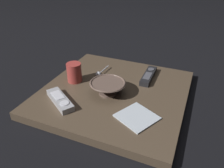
# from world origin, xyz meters

# --- Properties ---
(ground_plane) EXTENTS (6.00, 6.00, 0.00)m
(ground_plane) POSITION_xyz_m (0.00, 0.00, 0.00)
(ground_plane) COLOR black
(table) EXTENTS (0.63, 0.64, 0.04)m
(table) POSITION_xyz_m (0.00, 0.00, 0.02)
(table) COLOR #4C3D2D
(table) RESTS_ON ground
(cereal_bowl) EXTENTS (0.16, 0.16, 0.06)m
(cereal_bowl) POSITION_xyz_m (-0.02, -0.04, 0.07)
(cereal_bowl) COLOR brown
(cereal_bowl) RESTS_ON table
(coffee_mug) EXTENTS (0.07, 0.07, 0.09)m
(coffee_mug) POSITION_xyz_m (-0.21, -0.00, 0.08)
(coffee_mug) COLOR #A53833
(coffee_mug) RESTS_ON table
(teaspoon) EXTENTS (0.03, 0.12, 0.03)m
(teaspoon) POSITION_xyz_m (-0.12, 0.09, 0.05)
(teaspoon) COLOR silver
(teaspoon) RESTS_ON table
(tv_remote_near) EXTENTS (0.05, 0.18, 0.03)m
(tv_remote_near) POSITION_xyz_m (0.11, 0.17, 0.05)
(tv_remote_near) COLOR black
(tv_remote_near) RESTS_ON table
(tv_remote_far) EXTENTS (0.18, 0.14, 0.03)m
(tv_remote_far) POSITION_xyz_m (-0.17, -0.18, 0.05)
(tv_remote_far) COLOR #9E9EA3
(tv_remote_far) RESTS_ON table
(folded_napkin) EXTENTS (0.18, 0.18, 0.01)m
(folded_napkin) POSITION_xyz_m (0.15, -0.15, 0.04)
(folded_napkin) COLOR #B2BCC6
(folded_napkin) RESTS_ON table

